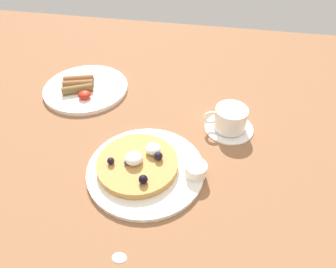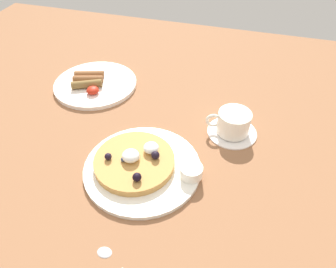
% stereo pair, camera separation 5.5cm
% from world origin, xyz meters
% --- Properties ---
extents(ground_plane, '(1.88, 1.47, 0.03)m').
position_xyz_m(ground_plane, '(0.00, 0.00, -0.01)').
color(ground_plane, '#8F5E3E').
extents(pancake_plate, '(0.27, 0.27, 0.01)m').
position_xyz_m(pancake_plate, '(-0.00, -0.09, 0.01)').
color(pancake_plate, white).
rests_on(pancake_plate, ground_plane).
extents(pancake_with_berries, '(0.19, 0.19, 0.04)m').
position_xyz_m(pancake_with_berries, '(-0.02, -0.08, 0.02)').
color(pancake_with_berries, '#C58D46').
rests_on(pancake_with_berries, pancake_plate).
extents(syrup_ramekin, '(0.05, 0.05, 0.03)m').
position_xyz_m(syrup_ramekin, '(0.11, -0.08, 0.03)').
color(syrup_ramekin, white).
rests_on(syrup_ramekin, pancake_plate).
extents(breakfast_plate, '(0.25, 0.25, 0.01)m').
position_xyz_m(breakfast_plate, '(-0.26, 0.20, 0.01)').
color(breakfast_plate, white).
rests_on(breakfast_plate, ground_plane).
extents(fried_breakfast, '(0.12, 0.12, 0.03)m').
position_xyz_m(fried_breakfast, '(-0.27, 0.19, 0.02)').
color(fried_breakfast, brown).
rests_on(fried_breakfast, breakfast_plate).
extents(coffee_saucer, '(0.13, 0.13, 0.01)m').
position_xyz_m(coffee_saucer, '(0.18, 0.10, 0.00)').
color(coffee_saucer, white).
rests_on(coffee_saucer, ground_plane).
extents(coffee_cup, '(0.11, 0.08, 0.06)m').
position_xyz_m(coffee_cup, '(0.18, 0.10, 0.04)').
color(coffee_cup, white).
rests_on(coffee_cup, coffee_saucer).
extents(teaspoon, '(0.14, 0.08, 0.01)m').
position_xyz_m(teaspoon, '(0.03, -0.31, 0.00)').
color(teaspoon, silver).
rests_on(teaspoon, ground_plane).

